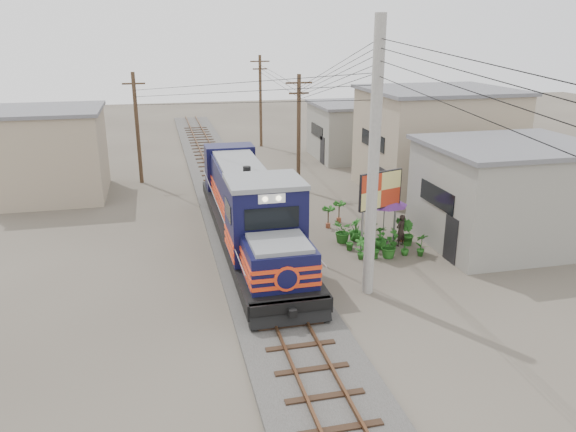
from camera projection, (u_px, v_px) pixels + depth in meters
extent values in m
plane|color=#473F35|center=(274.00, 296.00, 21.00)|extent=(120.00, 120.00, 0.00)
cube|color=#595651|center=(236.00, 213.00, 30.20)|extent=(3.60, 70.00, 0.16)
cube|color=#51331E|center=(226.00, 210.00, 30.03)|extent=(0.08, 70.00, 0.12)
cube|color=#51331E|center=(246.00, 209.00, 30.26)|extent=(0.08, 70.00, 0.12)
cube|color=black|center=(250.00, 230.00, 25.67)|extent=(2.89, 15.92, 0.55)
cube|color=black|center=(272.00, 280.00, 21.18)|extent=(2.19, 3.18, 0.65)
cube|color=black|center=(235.00, 204.00, 30.36)|extent=(2.19, 3.18, 0.65)
cube|color=black|center=(279.00, 265.00, 19.71)|extent=(2.37, 2.39, 1.49)
cube|color=black|center=(265.00, 221.00, 21.76)|extent=(2.83, 2.59, 3.08)
cube|color=slate|center=(265.00, 181.00, 21.25)|extent=(2.89, 2.72, 0.18)
cube|color=black|center=(272.00, 218.00, 20.38)|extent=(2.02, 0.06, 0.80)
cube|color=white|center=(272.00, 199.00, 20.14)|extent=(0.99, 0.06, 0.35)
cube|color=black|center=(241.00, 189.00, 27.58)|extent=(2.25, 9.75, 2.29)
cube|color=slate|center=(240.00, 165.00, 27.20)|extent=(2.02, 9.75, 0.18)
cube|color=red|center=(250.00, 218.00, 25.50)|extent=(2.93, 15.92, 0.14)
cube|color=red|center=(250.00, 212.00, 25.41)|extent=(2.93, 15.92, 0.14)
cube|color=red|center=(250.00, 206.00, 25.31)|extent=(2.93, 15.92, 0.14)
cylinder|color=#9E9B93|center=(374.00, 163.00, 19.72)|extent=(0.40, 0.40, 10.00)
cylinder|color=#4C3826|center=(299.00, 134.00, 33.80)|extent=(0.24, 0.24, 7.00)
cube|color=#4C3826|center=(299.00, 83.00, 32.85)|extent=(1.60, 0.10, 0.10)
cube|color=#4C3826|center=(299.00, 93.00, 33.04)|extent=(1.20, 0.10, 0.10)
cylinder|color=#4C3826|center=(261.00, 102.00, 46.71)|extent=(0.24, 0.24, 7.50)
cube|color=#4C3826|center=(260.00, 61.00, 45.68)|extent=(1.60, 0.10, 0.10)
cube|color=#4C3826|center=(260.00, 69.00, 45.87)|extent=(1.20, 0.10, 0.10)
cylinder|color=#4C3826|center=(137.00, 129.00, 35.41)|extent=(0.24, 0.24, 7.00)
cube|color=#4C3826|center=(133.00, 80.00, 34.47)|extent=(1.60, 0.10, 0.10)
cube|color=#4C3826|center=(134.00, 90.00, 34.66)|extent=(1.20, 0.10, 0.10)
cube|color=gray|center=(507.00, 196.00, 25.57)|extent=(7.00, 6.00, 4.50)
cube|color=slate|center=(513.00, 145.00, 24.83)|extent=(7.35, 6.30, 0.20)
cube|color=black|center=(437.00, 196.00, 24.73)|extent=(0.05, 3.00, 0.90)
cube|color=gray|center=(435.00, 142.00, 33.86)|extent=(8.00, 7.00, 6.00)
cube|color=slate|center=(439.00, 90.00, 32.88)|extent=(8.40, 7.35, 0.20)
cube|color=black|center=(373.00, 140.00, 32.89)|extent=(0.05, 3.50, 0.90)
cube|color=gray|center=(355.00, 132.00, 43.08)|extent=(6.00, 6.00, 4.00)
cube|color=slate|center=(356.00, 104.00, 42.42)|extent=(6.30, 6.30, 0.20)
cube|color=black|center=(317.00, 131.00, 42.36)|extent=(0.05, 3.00, 0.90)
cube|color=gray|center=(50.00, 155.00, 32.79)|extent=(6.00, 6.00, 5.00)
cube|color=slate|center=(44.00, 110.00, 31.97)|extent=(6.30, 6.30, 0.20)
cylinder|color=#99999E|center=(362.00, 224.00, 24.70)|extent=(0.10, 0.10, 2.64)
cylinder|color=#99999E|center=(395.00, 217.00, 25.65)|extent=(0.10, 0.10, 2.64)
cube|color=black|center=(381.00, 190.00, 24.72)|extent=(2.24, 0.85, 1.69)
cube|color=red|center=(381.00, 190.00, 24.69)|extent=(2.13, 0.78, 1.58)
cylinder|color=black|center=(383.00, 240.00, 26.38)|extent=(0.42, 0.42, 0.10)
cylinder|color=#99999E|center=(384.00, 220.00, 26.06)|extent=(0.05, 0.05, 2.11)
cone|color=#5A297B|center=(385.00, 199.00, 25.74)|extent=(2.49, 2.49, 0.53)
imported|color=black|center=(401.00, 230.00, 25.63)|extent=(0.65, 0.55, 1.49)
imported|color=#21601B|center=(361.00, 248.00, 24.18)|extent=(0.60, 0.49, 1.00)
imported|color=#21601B|center=(375.00, 249.00, 24.25)|extent=(0.59, 0.61, 0.87)
imported|color=#21601B|center=(388.00, 246.00, 24.30)|extent=(1.25, 1.19, 1.08)
imported|color=#21601B|center=(405.00, 248.00, 24.69)|extent=(0.48, 0.48, 0.64)
imported|color=#21601B|center=(421.00, 244.00, 24.53)|extent=(0.57, 0.39, 1.08)
imported|color=#21601B|center=(350.00, 242.00, 25.23)|extent=(0.55, 0.52, 0.78)
imported|color=#21601B|center=(366.00, 237.00, 25.32)|extent=(1.01, 1.12, 1.10)
imported|color=#21601B|center=(381.00, 237.00, 25.35)|extent=(0.65, 0.65, 1.08)
imported|color=#21601B|center=(394.00, 238.00, 25.39)|extent=(0.62, 0.58, 0.97)
imported|color=#21601B|center=(407.00, 233.00, 25.78)|extent=(0.69, 0.75, 1.12)
imported|color=#21601B|center=(343.00, 231.00, 26.03)|extent=(1.00, 1.12, 1.13)
imported|color=#21601B|center=(356.00, 229.00, 26.34)|extent=(0.65, 0.65, 1.09)
imported|color=#21601B|center=(373.00, 230.00, 26.52)|extent=(0.56, 0.47, 0.92)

